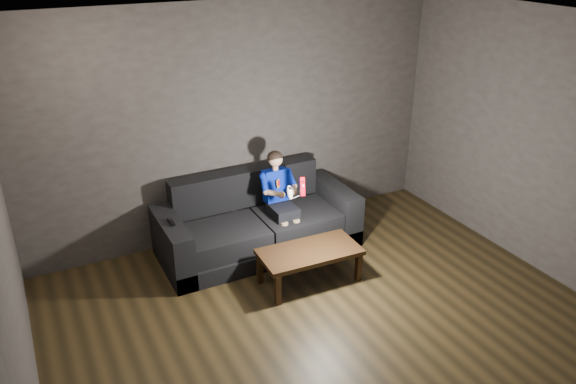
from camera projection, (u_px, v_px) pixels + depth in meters
floor at (353, 349)px, 4.93m from camera, size 5.00×5.00×0.00m
back_wall at (238, 123)px, 6.37m from camera, size 5.00×0.04×2.70m
left_wall at (10, 301)px, 3.33m from camera, size 0.04×5.00×2.70m
ceiling at (373, 35)px, 3.78m from camera, size 5.00×5.00×0.02m
sofa at (257, 226)px, 6.39m from camera, size 2.22×0.96×0.86m
child at (279, 191)px, 6.26m from camera, size 0.41×0.50×1.01m
wii_remote_red at (302, 186)px, 5.89m from camera, size 0.07×0.09×0.21m
nunchuk_white at (290, 192)px, 5.85m from camera, size 0.08×0.11×0.16m
wii_remote_black at (171, 222)px, 5.76m from camera, size 0.04×0.15×0.03m
coffee_table at (310, 254)px, 5.75m from camera, size 1.05×0.56×0.38m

